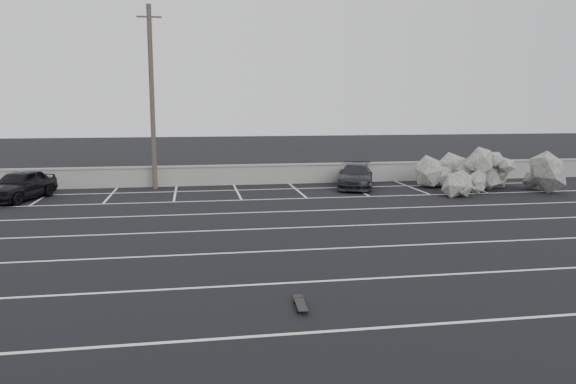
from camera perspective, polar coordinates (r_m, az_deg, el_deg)
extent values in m
plane|color=black|center=(16.42, -5.50, -6.17)|extent=(120.00, 120.00, 0.00)
cube|color=gray|center=(30.07, -7.46, 1.65)|extent=(50.00, 0.35, 1.00)
cube|color=gray|center=(30.01, -7.48, 2.64)|extent=(50.00, 0.45, 0.08)
cube|color=silver|center=(10.75, -3.10, -14.42)|extent=(36.00, 0.10, 0.01)
cube|color=silver|center=(13.55, -4.57, -9.43)|extent=(36.00, 0.10, 0.01)
cube|color=silver|center=(16.41, -5.50, -6.16)|extent=(36.00, 0.10, 0.01)
cube|color=silver|center=(19.32, -6.15, -3.87)|extent=(36.00, 0.10, 0.01)
cube|color=silver|center=(22.25, -6.63, -2.18)|extent=(36.00, 0.10, 0.01)
cube|color=silver|center=(25.20, -7.00, -0.88)|extent=(36.00, 0.10, 0.01)
cube|color=silver|center=(28.16, -7.28, 0.14)|extent=(36.00, 0.10, 0.01)
cube|color=silver|center=(28.49, -23.53, -0.43)|extent=(0.10, 5.00, 0.01)
cube|color=silver|center=(27.92, -17.55, -0.28)|extent=(0.10, 5.00, 0.01)
cube|color=silver|center=(27.66, -11.38, -0.12)|extent=(0.10, 5.00, 0.01)
cube|color=silver|center=(27.72, -5.18, 0.04)|extent=(0.10, 5.00, 0.01)
cube|color=silver|center=(28.11, 0.93, 0.20)|extent=(0.10, 5.00, 0.01)
cube|color=silver|center=(28.80, 6.81, 0.35)|extent=(0.10, 5.00, 0.01)
cube|color=silver|center=(29.79, 12.35, 0.49)|extent=(0.10, 5.00, 0.01)
cube|color=silver|center=(31.03, 17.50, 0.61)|extent=(0.10, 5.00, 0.01)
imported|color=black|center=(27.80, -25.59, 0.64)|extent=(2.78, 4.31, 1.37)
imported|color=black|center=(29.03, 6.89, 1.62)|extent=(2.95, 4.54, 1.22)
cylinder|color=#4C4238|center=(29.08, -13.65, 9.21)|extent=(0.24, 0.24, 9.07)
cube|color=#4C4238|center=(29.38, -13.94, 16.89)|extent=(1.21, 0.08, 0.08)
cylinder|color=#29292B|center=(29.81, 5.83, 1.45)|extent=(0.58, 0.58, 0.83)
cylinder|color=#29292B|center=(29.75, 5.84, 2.28)|extent=(0.64, 0.64, 0.05)
cube|color=black|center=(12.07, 1.30, -11.32)|extent=(0.25, 0.82, 0.02)
cube|color=#29292B|center=(12.33, 1.14, -11.05)|extent=(0.17, 0.06, 0.04)
cube|color=#29292B|center=(11.83, 1.48, -11.93)|extent=(0.17, 0.06, 0.04)
cylinder|color=black|center=(12.33, 0.67, -11.16)|extent=(0.03, 0.06, 0.06)
cylinder|color=black|center=(12.35, 1.60, -11.13)|extent=(0.03, 0.06, 0.06)
cylinder|color=black|center=(11.83, 0.99, -12.05)|extent=(0.03, 0.06, 0.06)
cylinder|color=black|center=(11.85, 1.96, -12.01)|extent=(0.03, 0.06, 0.06)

